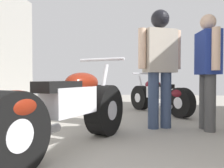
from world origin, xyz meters
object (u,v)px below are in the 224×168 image
motorcycle_maroon_cruiser (67,111)px  mechanic_in_blue (208,65)px  mechanic_with_helmet (160,58)px  motorcycle_black_naked (160,96)px

motorcycle_maroon_cruiser → mechanic_in_blue: bearing=34.3°
motorcycle_maroon_cruiser → mechanic_with_helmet: size_ratio=1.19×
motorcycle_maroon_cruiser → mechanic_in_blue: (1.71, 1.16, 0.52)m
mechanic_in_blue → mechanic_with_helmet: (-0.67, 0.06, 0.12)m
motorcycle_maroon_cruiser → motorcycle_black_naked: 2.92m
motorcycle_maroon_cruiser → mechanic_in_blue: 2.13m
motorcycle_black_naked → mechanic_with_helmet: mechanic_with_helmet is taller
motorcycle_maroon_cruiser → mechanic_with_helmet: mechanic_with_helmet is taller
motorcycle_maroon_cruiser → mechanic_in_blue: mechanic_in_blue is taller
mechanic_in_blue → mechanic_with_helmet: 0.68m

